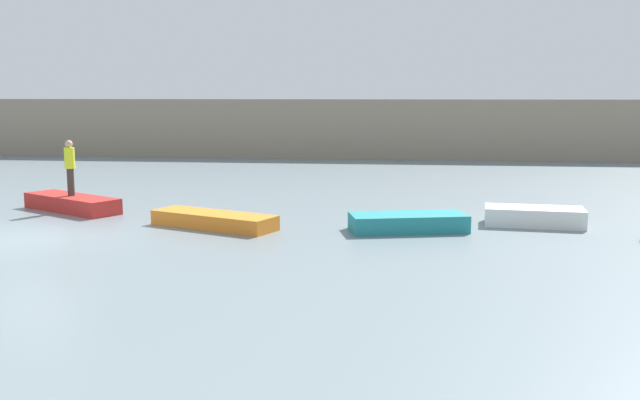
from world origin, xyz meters
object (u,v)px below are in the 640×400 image
rowboat_orange (214,220)px  rowboat_white (534,216)px  rowboat_red (72,203)px  person_hiviz_shirt (70,165)px  rowboat_teal (408,222)px

rowboat_orange → rowboat_white: size_ratio=1.36×
rowboat_white → rowboat_red: bearing=-177.5°
rowboat_red → person_hiviz_shirt: 1.23m
rowboat_orange → rowboat_teal: bearing=24.3°
rowboat_teal → person_hiviz_shirt: 10.95m
rowboat_orange → rowboat_white: bearing=31.7°
rowboat_orange → rowboat_white: (8.99, 1.34, 0.05)m
rowboat_orange → rowboat_teal: (5.41, 0.10, 0.03)m
rowboat_teal → person_hiviz_shirt: (-10.67, 2.13, 1.24)m
rowboat_red → rowboat_teal: 10.88m
rowboat_red → rowboat_white: bearing=27.2°
person_hiviz_shirt → rowboat_red: bearing=180.0°
rowboat_red → rowboat_orange: size_ratio=1.01×
rowboat_white → rowboat_orange: bearing=-165.4°
rowboat_white → rowboat_teal: bearing=-154.8°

